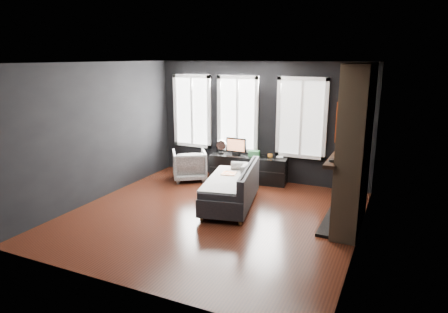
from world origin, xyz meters
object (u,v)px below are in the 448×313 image
at_px(monitor, 236,145).
at_px(book, 277,153).
at_px(sofa, 231,186).
at_px(media_console, 249,168).
at_px(armchair, 189,164).
at_px(mug, 270,155).
at_px(mantel_vase, 343,143).

bearing_deg(monitor, book, 11.42).
bearing_deg(sofa, monitor, 97.62).
relative_size(media_console, book, 8.48).
distance_m(armchair, monitor, 1.17).
bearing_deg(armchair, media_console, 165.99).
distance_m(monitor, book, 0.94).
bearing_deg(monitor, mug, 4.50).
height_order(book, mantel_vase, mantel_vase).
distance_m(sofa, armchair, 1.95).
xyz_separation_m(media_console, monitor, (-0.31, -0.03, 0.52)).
height_order(media_console, monitor, monitor).
distance_m(media_console, book, 0.74).
height_order(sofa, armchair, sofa).
relative_size(sofa, mantel_vase, 9.70).
relative_size(monitor, book, 2.41).
distance_m(sofa, mug, 1.69).
distance_m(mug, book, 0.17).
distance_m(sofa, media_console, 1.66).
relative_size(monitor, mantel_vase, 2.60).
distance_m(mug, mantel_vase, 2.20).
xyz_separation_m(mug, book, (0.11, 0.12, 0.05)).
bearing_deg(media_console, mug, -5.02).
bearing_deg(armchair, monitor, 170.09).
xyz_separation_m(monitor, mantel_vase, (2.52, -1.16, 0.50)).
height_order(armchair, mug, armchair).
height_order(sofa, monitor, monitor).
distance_m(armchair, media_console, 1.39).
relative_size(armchair, mantel_vase, 4.00).
bearing_deg(armchair, book, 163.44).
bearing_deg(book, media_console, -168.18).
xyz_separation_m(media_console, book, (0.61, 0.13, 0.40)).
relative_size(sofa, monitor, 3.73).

